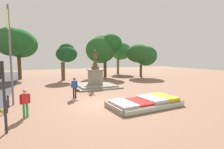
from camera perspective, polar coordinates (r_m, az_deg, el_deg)
The scene contains 14 objects.
ground_plane at distance 13.04m, azimuth -2.35°, elevation -9.79°, with size 78.73×78.73×0.00m, color #8C6651.
flower_planter at distance 12.84m, azimuth 11.03°, elevation -9.01°, with size 5.27×2.90×0.58m.
statue_monument at distance 20.45m, azimuth -5.48°, elevation -1.80°, with size 4.90×4.90×4.29m.
traffic_light_near_crossing at distance 9.23m, azimuth -32.59°, elevation -2.64°, with size 0.41×0.28×3.32m.
banner_pole at distance 14.42m, azimuth -30.30°, elevation 6.88°, with size 0.14×1.24×7.13m.
pedestrian_with_handbag at distance 15.07m, azimuth -12.09°, elevation -3.87°, with size 0.60×0.54×1.77m.
pedestrian_crossing_plaza at distance 11.34m, azimuth -26.51°, elevation -7.86°, with size 0.56×0.30×1.65m.
kerb_bollard_mid_b at distance 12.90m, azimuth -31.14°, elevation -8.79°, with size 0.14×0.14×0.84m.
kerb_bollard_north at distance 14.12m, azimuth -30.81°, elevation -7.50°, with size 0.14×0.14×0.87m.
park_tree_far_left at distance 30.64m, azimuth -2.90°, elevation 8.53°, with size 6.26×5.14×7.45m.
park_tree_behind_statue at distance 36.37m, azimuth 2.75°, elevation 7.61°, with size 3.91×4.16×6.41m.
park_tree_far_right at distance 30.56m, azimuth 9.79°, elevation 6.43°, with size 4.95×4.86×5.66m.
park_tree_street_side at distance 26.76m, azimuth -14.61°, elevation 6.54°, with size 3.08×3.15×5.47m.
park_tree_mid_canopy at distance 30.40m, azimuth -28.49°, elevation 9.15°, with size 5.95×5.96×7.82m.
Camera 1 is at (-4.81, -11.61, 3.52)m, focal length 28.00 mm.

